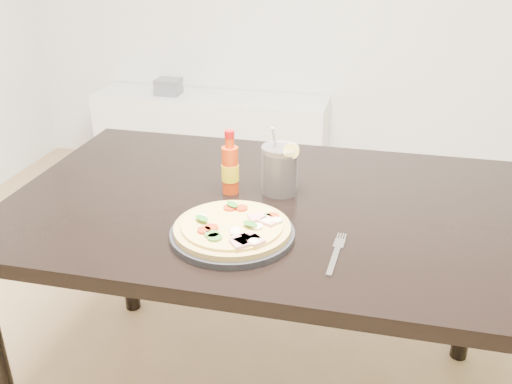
% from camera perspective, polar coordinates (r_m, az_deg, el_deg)
% --- Properties ---
extents(dining_table, '(1.40, 0.90, 0.75)m').
position_cam_1_polar(dining_table, '(1.59, 0.99, -3.51)').
color(dining_table, black).
rests_on(dining_table, ground).
extents(plate, '(0.30, 0.30, 0.02)m').
position_cam_1_polar(plate, '(1.37, -2.37, -4.20)').
color(plate, black).
rests_on(plate, dining_table).
extents(pizza, '(0.28, 0.28, 0.03)m').
position_cam_1_polar(pizza, '(1.36, -2.26, -3.55)').
color(pizza, tan).
rests_on(pizza, plate).
extents(hot_sauce_bottle, '(0.06, 0.06, 0.18)m').
position_cam_1_polar(hot_sauce_bottle, '(1.57, -2.60, 2.36)').
color(hot_sauce_bottle, red).
rests_on(hot_sauce_bottle, dining_table).
extents(cola_cup, '(0.11, 0.10, 0.19)m').
position_cam_1_polar(cola_cup, '(1.58, 2.40, 2.17)').
color(cola_cup, black).
rests_on(cola_cup, dining_table).
extents(fork, '(0.03, 0.19, 0.00)m').
position_cam_1_polar(fork, '(1.32, 8.04, -5.98)').
color(fork, silver).
rests_on(fork, dining_table).
extents(media_console, '(1.40, 0.34, 0.50)m').
position_cam_1_polar(media_console, '(3.52, -4.51, 5.63)').
color(media_console, white).
rests_on(media_console, ground).
extents(cd_stack, '(0.14, 0.12, 0.09)m').
position_cam_1_polar(cd_stack, '(3.50, -8.75, 10.37)').
color(cd_stack, slate).
rests_on(cd_stack, media_console).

